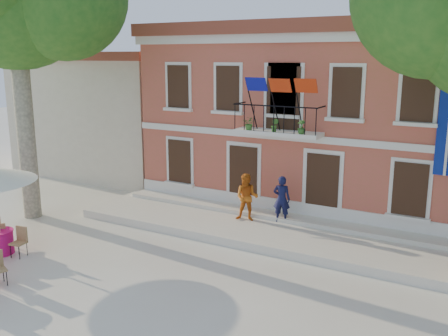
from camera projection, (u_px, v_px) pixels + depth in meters
ground at (140, 267)px, 14.99m from camera, size 90.00×90.00×0.00m
main_building at (319, 113)px, 21.70m from camera, size 13.50×9.59×7.50m
neighbor_west at (128, 110)px, 28.18m from camera, size 9.40×9.40×6.40m
terrace at (263, 230)px, 17.74m from camera, size 14.00×3.40×0.30m
pedestrian_navy at (282, 199)px, 18.01m from camera, size 0.69×0.52×1.72m
pedestrian_orange at (247, 197)px, 18.18m from camera, size 1.00×0.86×1.75m
cafe_table_3 at (0, 241)px, 15.96m from camera, size 1.75×1.85×0.95m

